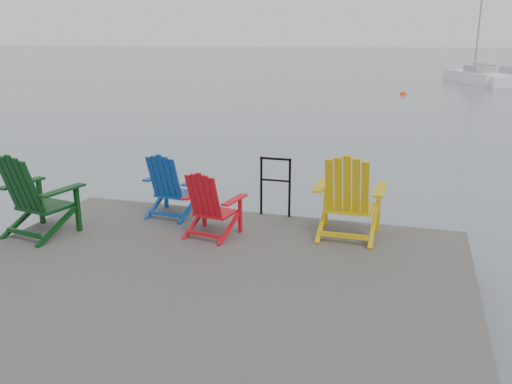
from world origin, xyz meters
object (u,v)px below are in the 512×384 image
(chair_green, at_px, (35,195))
(chair_yellow, at_px, (349,196))
(chair_blue, at_px, (171,185))
(handrail, at_px, (275,181))
(chair_red, at_px, (211,204))
(buoy_b, at_px, (403,95))
(sailboat_near, at_px, (476,78))

(chair_green, relative_size, chair_yellow, 0.99)
(chair_blue, bearing_deg, handrail, 24.21)
(chair_green, height_order, chair_red, chair_green)
(chair_red, bearing_deg, buoy_b, 95.34)
(sailboat_near, bearing_deg, chair_yellow, -116.84)
(chair_green, bearing_deg, chair_yellow, 26.16)
(sailboat_near, bearing_deg, buoy_b, -134.41)
(sailboat_near, distance_m, buoy_b, 11.00)
(chair_yellow, bearing_deg, chair_green, -164.09)
(chair_green, height_order, chair_yellow, chair_yellow)
(chair_yellow, xyz_separation_m, sailboat_near, (4.57, 35.20, -0.73))
(chair_red, height_order, sailboat_near, sailboat_near)
(chair_yellow, distance_m, buoy_b, 25.26)
(chair_green, height_order, buoy_b, chair_green)
(handrail, relative_size, buoy_b, 2.18)
(buoy_b, bearing_deg, chair_green, -98.58)
(handrail, bearing_deg, buoy_b, 87.44)
(handrail, xyz_separation_m, buoy_b, (1.10, 24.60, -1.04))
(buoy_b, bearing_deg, handrail, -92.56)
(handrail, height_order, chair_red, chair_red)
(chair_yellow, bearing_deg, buoy_b, 90.61)
(chair_green, bearing_deg, buoy_b, 92.11)
(handrail, relative_size, sailboat_near, 0.09)
(chair_yellow, bearing_deg, chair_blue, 177.05)
(chair_blue, xyz_separation_m, sailboat_near, (7.22, 35.04, -0.64))
(chair_red, xyz_separation_m, buoy_b, (1.71, 25.71, -0.96))
(handrail, relative_size, chair_yellow, 0.77)
(handrail, height_order, buoy_b, handrail)
(chair_blue, distance_m, chair_yellow, 2.66)
(chair_green, bearing_deg, chair_blue, 53.21)
(chair_blue, distance_m, sailboat_near, 35.78)
(handrail, height_order, chair_green, chair_green)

